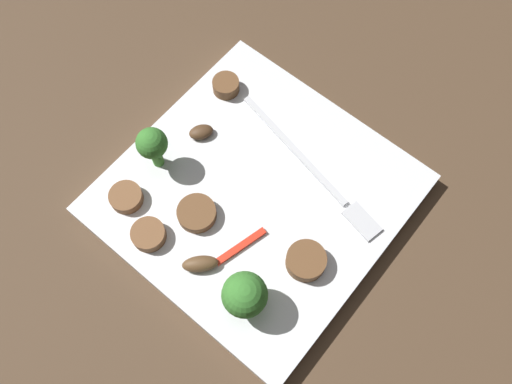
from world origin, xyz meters
TOP-DOWN VIEW (x-y plane):
  - ground_plane at (0.00, 0.00)m, footprint 1.40×1.40m
  - plate at (0.00, 0.00)m, footprint 0.25×0.25m
  - fork at (0.03, 0.05)m, footprint 0.18×0.05m
  - broccoli_floret_0 at (-0.09, -0.03)m, footprint 0.03×0.03m
  - broccoli_floret_1 at (0.06, -0.08)m, footprint 0.04×0.04m
  - sausage_slice_0 at (-0.03, -0.05)m, footprint 0.04×0.04m
  - sausage_slice_1 at (-0.05, -0.09)m, footprint 0.04×0.04m
  - sausage_slice_2 at (-0.09, -0.08)m, footprint 0.03×0.03m
  - sausage_slice_3 at (-0.09, 0.07)m, footprint 0.04×0.04m
  - sausage_slice_4 at (0.08, -0.02)m, footprint 0.04×0.04m
  - mushroom_1 at (-0.08, 0.01)m, footprint 0.03×0.03m
  - mushroom_2 at (0.01, -0.08)m, footprint 0.03×0.03m
  - pepper_strip_2 at (0.02, -0.05)m, footprint 0.02×0.05m

SIDE VIEW (x-z plane):
  - ground_plane at x=0.00m, z-range 0.00..0.00m
  - plate at x=0.00m, z-range 0.00..0.02m
  - fork at x=0.03m, z-range 0.02..0.02m
  - pepper_strip_2 at x=0.02m, z-range 0.02..0.02m
  - mushroom_1 at x=-0.08m, z-range 0.02..0.03m
  - sausage_slice_0 at x=-0.03m, z-range 0.02..0.03m
  - sausage_slice_2 at x=-0.09m, z-range 0.02..0.03m
  - sausage_slice_1 at x=-0.05m, z-range 0.02..0.03m
  - mushroom_2 at x=0.01m, z-range 0.02..0.03m
  - sausage_slice_3 at x=-0.09m, z-range 0.02..0.03m
  - sausage_slice_4 at x=0.08m, z-range 0.02..0.03m
  - broccoli_floret_1 at x=0.06m, z-range 0.02..0.07m
  - broccoli_floret_0 at x=-0.09m, z-range 0.03..0.08m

